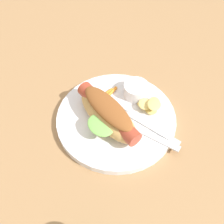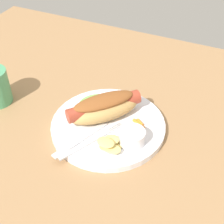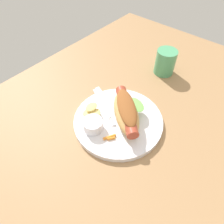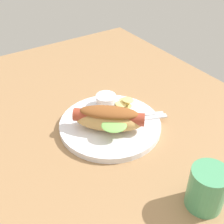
# 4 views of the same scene
# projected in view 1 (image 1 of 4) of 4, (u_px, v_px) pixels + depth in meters

# --- Properties ---
(ground_plane) EXTENTS (1.20, 0.90, 0.02)m
(ground_plane) POSITION_uv_depth(u_px,v_px,m) (104.00, 131.00, 0.65)
(ground_plane) COLOR #9E754C
(plate) EXTENTS (0.26, 0.26, 0.02)m
(plate) POSITION_uv_depth(u_px,v_px,m) (116.00, 119.00, 0.65)
(plate) COLOR white
(plate) RESTS_ON ground_plane
(hot_dog) EXTENTS (0.16, 0.17, 0.06)m
(hot_dog) POSITION_uv_depth(u_px,v_px,m) (108.00, 113.00, 0.61)
(hot_dog) COLOR tan
(hot_dog) RESTS_ON plate
(sauce_ramekin) EXTENTS (0.06, 0.06, 0.03)m
(sauce_ramekin) POSITION_uv_depth(u_px,v_px,m) (136.00, 90.00, 0.67)
(sauce_ramekin) COLOR white
(sauce_ramekin) RESTS_ON plate
(fork) EXTENTS (0.08, 0.15, 0.00)m
(fork) POSITION_uv_depth(u_px,v_px,m) (147.00, 125.00, 0.63)
(fork) COLOR silver
(fork) RESTS_ON plate
(knife) EXTENTS (0.07, 0.14, 0.00)m
(knife) POSITION_uv_depth(u_px,v_px,m) (148.00, 134.00, 0.62)
(knife) COLOR silver
(knife) RESTS_ON plate
(chips_pile) EXTENTS (0.06, 0.06, 0.03)m
(chips_pile) POSITION_uv_depth(u_px,v_px,m) (150.00, 105.00, 0.65)
(chips_pile) COLOR #DEC570
(chips_pile) RESTS_ON plate
(carrot_garnish) EXTENTS (0.04, 0.02, 0.01)m
(carrot_garnish) POSITION_uv_depth(u_px,v_px,m) (110.00, 92.00, 0.69)
(carrot_garnish) COLOR orange
(carrot_garnish) RESTS_ON plate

